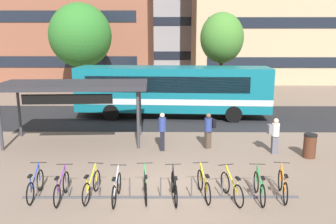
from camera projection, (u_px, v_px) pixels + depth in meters
ground at (168, 190)px, 11.56m from camera, size 200.00×200.00×0.00m
bus_lane_asphalt at (169, 117)px, 22.11m from camera, size 80.00×7.20×0.01m
city_bus at (174, 90)px, 21.72m from camera, size 12.14×3.23×3.20m
bike_rack at (161, 195)px, 10.94m from camera, size 8.80×0.20×0.70m
parked_bicycle_blue_0 at (35, 186)px, 10.97m from camera, size 0.52×1.72×0.99m
parked_bicycle_purple_1 at (62, 188)px, 10.82m from camera, size 0.52×1.72×0.99m
parked_bicycle_yellow_2 at (92, 186)px, 10.93m from camera, size 0.52×1.72×0.99m
parked_bicycle_silver_3 at (117, 189)px, 10.76m from camera, size 0.52×1.72×0.99m
parked_bicycle_green_4 at (145, 186)px, 10.93m from camera, size 0.52×1.72×0.99m
parked_bicycle_black_5 at (174, 188)px, 10.82m from camera, size 0.52×1.72×0.99m
parked_bicycle_yellow_6 at (204, 186)px, 10.97m from camera, size 0.52×1.71×0.99m
parked_bicycle_yellow_7 at (232, 188)px, 10.80m from camera, size 0.61×1.68×0.99m
parked_bicycle_green_8 at (259, 188)px, 10.83m from camera, size 0.52×1.72×0.99m
parked_bicycle_orange_9 at (283, 186)px, 10.98m from camera, size 0.52×1.71×0.99m
transit_shelter at (73, 87)px, 16.25m from camera, size 7.12×3.48×2.90m
commuter_grey_pack_0 at (274, 133)px, 14.99m from camera, size 0.55×0.38×1.59m
commuter_black_pack_1 at (209, 128)px, 15.72m from camera, size 0.60×0.52×1.65m
commuter_navy_pack_2 at (162, 129)px, 15.43m from camera, size 0.34×0.52×1.73m
trash_bin at (310, 146)px, 14.57m from camera, size 0.55×0.55×1.03m
street_tree_0 at (80, 36)px, 28.61m from camera, size 5.15×5.15×7.79m
street_tree_1 at (222, 38)px, 25.93m from camera, size 3.26×3.26×6.86m
building_left_wing at (72, 4)px, 39.26m from camera, size 18.03×13.08×17.46m
building_centre_block at (185, 26)px, 49.86m from camera, size 16.35×10.91×13.14m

